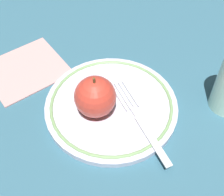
# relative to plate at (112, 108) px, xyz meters

# --- Properties ---
(ground_plane) EXTENTS (2.00, 2.00, 0.00)m
(ground_plane) POSITION_rel_plate_xyz_m (-0.02, -0.00, -0.01)
(ground_plane) COLOR #2F5B6F
(plate) EXTENTS (0.24, 0.24, 0.01)m
(plate) POSITION_rel_plate_xyz_m (0.00, 0.00, 0.00)
(plate) COLOR silver
(plate) RESTS_ON ground_plane
(apple_red_whole) EXTENTS (0.07, 0.07, 0.08)m
(apple_red_whole) POSITION_rel_plate_xyz_m (0.03, 0.00, 0.04)
(apple_red_whole) COLOR red
(apple_red_whole) RESTS_ON plate
(fork) EXTENTS (0.05, 0.19, 0.00)m
(fork) POSITION_rel_plate_xyz_m (-0.04, 0.05, 0.01)
(fork) COLOR silver
(fork) RESTS_ON plate
(napkin_folded) EXTENTS (0.19, 0.18, 0.01)m
(napkin_folded) POSITION_rel_plate_xyz_m (0.14, -0.15, -0.00)
(napkin_folded) COLOR tan
(napkin_folded) RESTS_ON ground_plane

